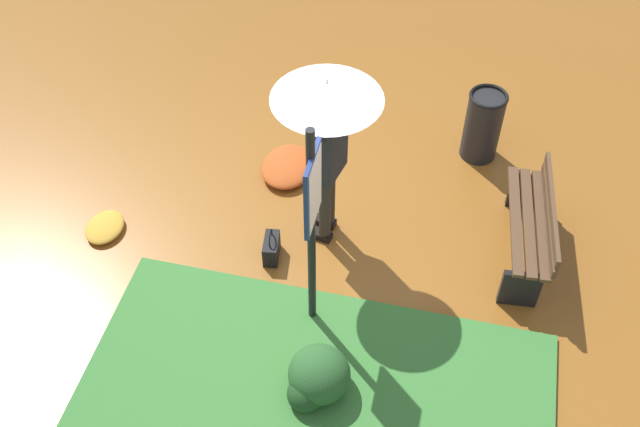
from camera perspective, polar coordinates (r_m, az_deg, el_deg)
name	(u,v)px	position (r m, az deg, el deg)	size (l,w,h in m)	color
ground_plane	(319,227)	(7.70, -0.10, -1.02)	(18.00, 18.00, 0.00)	brown
person_with_umbrella	(327,121)	(6.50, 0.55, 7.09)	(0.96, 0.96, 2.04)	#2D2823
info_sign_post	(312,212)	(5.88, -0.59, 0.10)	(0.44, 0.07, 2.30)	black
handbag	(271,248)	(7.36, -3.72, -2.63)	(0.32, 0.18, 0.37)	black
park_bench	(531,226)	(7.45, 15.78, -0.90)	(1.40, 0.49, 0.75)	black
trash_bin	(483,125)	(8.37, 12.29, 6.58)	(0.42, 0.42, 0.83)	black
shrub_cluster	(317,378)	(6.41, -0.26, -12.41)	(0.58, 0.53, 0.48)	#285628
leaf_pile_near_person	(105,227)	(7.93, -16.05, -1.01)	(0.47, 0.38, 0.10)	gold
leaf_pile_by_bench	(288,167)	(8.21, -2.48, 3.59)	(0.70, 0.56, 0.15)	#B74C1E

